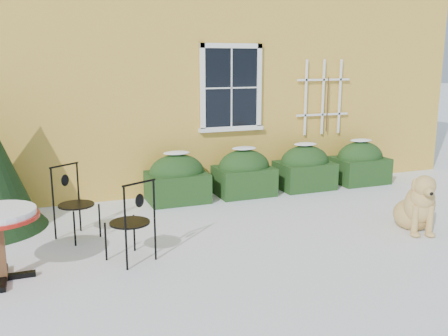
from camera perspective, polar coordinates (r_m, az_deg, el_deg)
name	(u,v)px	position (r m, az deg, el deg)	size (l,w,h in m)	color
ground	(251,247)	(6.86, 3.05, -9.04)	(80.00, 80.00, 0.00)	white
house	(138,30)	(13.11, -9.84, 15.25)	(12.40, 8.40, 6.40)	#F5BF47
hedge_row	(275,171)	(9.63, 5.84, -0.32)	(4.95, 0.80, 0.91)	black
patio_chair_near	(132,221)	(6.34, -10.48, -5.96)	(0.63, 0.62, 1.06)	black
patio_chair_far	(74,202)	(7.36, -16.76, -3.75)	(0.64, 0.64, 1.05)	black
dog	(417,207)	(7.89, 21.24, -4.19)	(0.77, 0.98, 0.92)	tan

